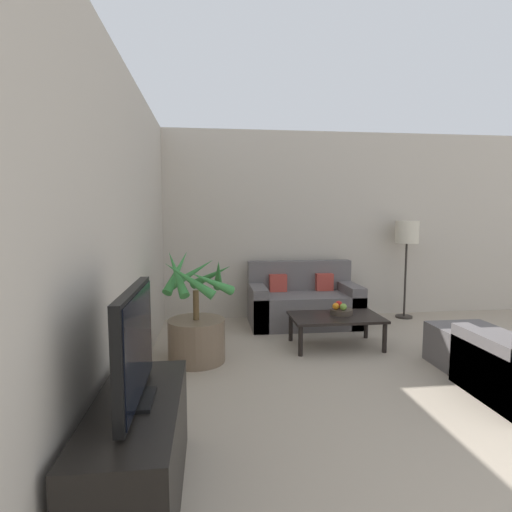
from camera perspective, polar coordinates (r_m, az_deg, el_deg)
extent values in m
cube|color=#BCB2A3|center=(6.38, 18.82, 4.22)|extent=(8.38, 0.06, 2.70)
cube|color=#BCB2A3|center=(2.69, -21.32, 2.25)|extent=(0.06, 7.86, 2.70)
cube|color=black|center=(2.39, -16.56, -25.28)|extent=(0.44, 1.14, 0.55)
cube|color=black|center=(2.26, -16.79, -19.07)|extent=(0.18, 0.27, 0.02)
cube|color=black|center=(2.15, -17.03, -11.94)|extent=(0.05, 0.78, 0.57)
cube|color=black|center=(2.15, -16.27, -11.96)|extent=(0.01, 0.74, 0.53)
cylinder|color=brown|center=(4.23, -8.49, -11.84)|extent=(0.58, 0.58, 0.44)
cylinder|color=brown|center=(4.13, -8.57, -6.94)|extent=(0.06, 0.06, 0.30)
cone|color=#38843D|center=(4.07, -5.41, -2.65)|extent=(0.10, 0.51, 0.40)
cone|color=#38843D|center=(4.27, -6.42, -2.80)|extent=(0.49, 0.42, 0.33)
cone|color=#38843D|center=(4.31, -9.24, -2.50)|extent=(0.54, 0.22, 0.36)
cone|color=#38843D|center=(4.17, -11.17, -2.17)|extent=(0.30, 0.48, 0.45)
cone|color=#38843D|center=(3.99, -11.29, -2.42)|extent=(0.29, 0.47, 0.46)
cone|color=#38843D|center=(3.85, -9.53, -3.32)|extent=(0.53, 0.21, 0.39)
cone|color=#38843D|center=(3.88, -6.39, -3.71)|extent=(0.49, 0.42, 0.33)
cube|color=#605B5B|center=(5.53, 6.89, -7.56)|extent=(1.48, 0.78, 0.44)
cube|color=#605B5B|center=(5.75, 6.22, -2.72)|extent=(1.48, 0.16, 0.41)
cube|color=#605B5B|center=(5.41, 0.25, -7.18)|extent=(0.20, 0.78, 0.56)
cube|color=#605B5B|center=(5.70, 13.19, -6.66)|extent=(0.20, 0.78, 0.56)
cube|color=#B23D33|center=(5.58, 3.15, -3.86)|extent=(0.24, 0.12, 0.24)
cube|color=#B23D33|center=(5.73, 9.72, -3.68)|extent=(0.24, 0.12, 0.24)
cylinder|color=#2D2823|center=(6.32, 20.37, -8.11)|extent=(0.24, 0.24, 0.03)
cylinder|color=#2D2823|center=(6.21, 20.55, -3.20)|extent=(0.03, 0.03, 1.07)
cylinder|color=beige|center=(6.14, 20.78, 3.22)|extent=(0.33, 0.33, 0.32)
cylinder|color=black|center=(4.37, 6.39, -11.98)|extent=(0.05, 0.05, 0.33)
cylinder|color=black|center=(4.67, 17.90, -11.07)|extent=(0.05, 0.05, 0.33)
cylinder|color=black|center=(4.86, 4.98, -10.12)|extent=(0.05, 0.05, 0.33)
cylinder|color=black|center=(5.12, 15.45, -9.46)|extent=(0.05, 0.05, 0.33)
cube|color=black|center=(4.68, 11.34, -8.56)|extent=(1.03, 0.61, 0.03)
cylinder|color=#42382D|center=(4.77, 12.10, -7.77)|extent=(0.26, 0.26, 0.06)
sphere|color=red|center=(4.80, 11.74, -6.78)|extent=(0.08, 0.08, 0.08)
sphere|color=olive|center=(4.69, 12.37, -7.12)|extent=(0.08, 0.08, 0.08)
sphere|color=orange|center=(4.72, 11.31, -7.04)|extent=(0.08, 0.08, 0.08)
cube|color=#605B5B|center=(3.83, 30.65, -13.78)|extent=(0.16, 0.88, 0.53)
cube|color=#605B5B|center=(4.59, 27.72, -11.27)|extent=(0.63, 0.48, 0.40)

